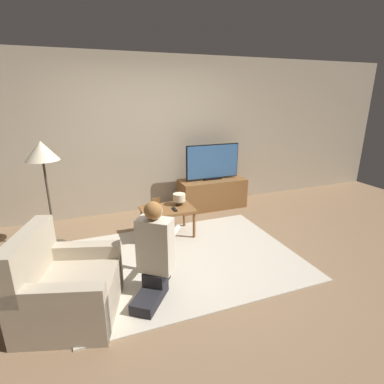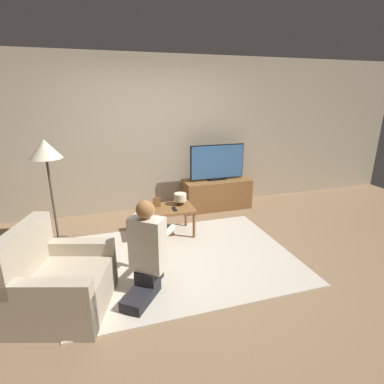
{
  "view_description": "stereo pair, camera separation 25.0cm",
  "coord_description": "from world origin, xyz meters",
  "px_view_note": "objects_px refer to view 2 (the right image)",
  "views": [
    {
      "loc": [
        -1.13,
        -3.11,
        1.96
      ],
      "look_at": [
        0.27,
        0.53,
        0.69
      ],
      "focal_mm": 28.0,
      "sensor_mm": 36.0,
      "label": 1
    },
    {
      "loc": [
        -0.89,
        -3.19,
        1.96
      ],
      "look_at": [
        0.27,
        0.53,
        0.69
      ],
      "focal_mm": 28.0,
      "sensor_mm": 36.0,
      "label": 2
    }
  ],
  "objects_px": {
    "armchair": "(59,284)",
    "person_kneeling": "(147,250)",
    "table_lamp": "(180,198)",
    "floor_lamp": "(46,156)",
    "coffee_table": "(168,211)",
    "tv": "(217,162)"
  },
  "relations": [
    {
      "from": "table_lamp",
      "to": "person_kneeling",
      "type": "bearing_deg",
      "value": -118.01
    },
    {
      "from": "coffee_table",
      "to": "table_lamp",
      "type": "xyz_separation_m",
      "value": [
        0.2,
        0.07,
        0.16
      ]
    },
    {
      "from": "tv",
      "to": "table_lamp",
      "type": "distance_m",
      "value": 1.22
    },
    {
      "from": "floor_lamp",
      "to": "table_lamp",
      "type": "height_order",
      "value": "floor_lamp"
    },
    {
      "from": "armchair",
      "to": "table_lamp",
      "type": "relative_size",
      "value": 5.8
    },
    {
      "from": "person_kneeling",
      "to": "table_lamp",
      "type": "bearing_deg",
      "value": -80.9
    },
    {
      "from": "tv",
      "to": "armchair",
      "type": "height_order",
      "value": "tv"
    },
    {
      "from": "floor_lamp",
      "to": "armchair",
      "type": "distance_m",
      "value": 1.78
    },
    {
      "from": "armchair",
      "to": "person_kneeling",
      "type": "xyz_separation_m",
      "value": [
        0.84,
        0.01,
        0.21
      ]
    },
    {
      "from": "coffee_table",
      "to": "floor_lamp",
      "type": "height_order",
      "value": "floor_lamp"
    },
    {
      "from": "tv",
      "to": "coffee_table",
      "type": "distance_m",
      "value": 1.46
    },
    {
      "from": "table_lamp",
      "to": "coffee_table",
      "type": "bearing_deg",
      "value": -160.85
    },
    {
      "from": "coffee_table",
      "to": "table_lamp",
      "type": "distance_m",
      "value": 0.27
    },
    {
      "from": "floor_lamp",
      "to": "table_lamp",
      "type": "relative_size",
      "value": 7.94
    },
    {
      "from": "person_kneeling",
      "to": "armchair",
      "type": "bearing_deg",
      "value": 37.78
    },
    {
      "from": "person_kneeling",
      "to": "table_lamp",
      "type": "relative_size",
      "value": 5.53
    },
    {
      "from": "table_lamp",
      "to": "floor_lamp",
      "type": "bearing_deg",
      "value": 174.18
    },
    {
      "from": "armchair",
      "to": "table_lamp",
      "type": "distance_m",
      "value": 2.04
    },
    {
      "from": "armchair",
      "to": "floor_lamp",
      "type": "bearing_deg",
      "value": 23.92
    },
    {
      "from": "floor_lamp",
      "to": "table_lamp",
      "type": "xyz_separation_m",
      "value": [
        1.72,
        -0.18,
        -0.69
      ]
    },
    {
      "from": "floor_lamp",
      "to": "person_kneeling",
      "type": "relative_size",
      "value": 1.44
    },
    {
      "from": "armchair",
      "to": "person_kneeling",
      "type": "height_order",
      "value": "person_kneeling"
    }
  ]
}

